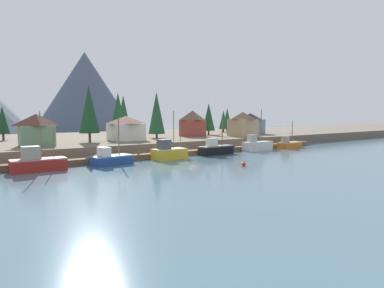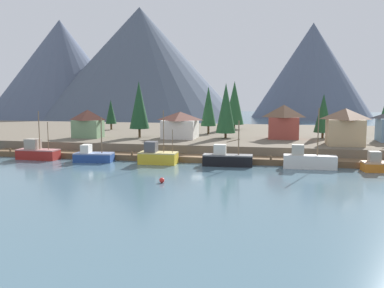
{
  "view_description": "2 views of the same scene",
  "coord_description": "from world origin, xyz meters",
  "px_view_note": "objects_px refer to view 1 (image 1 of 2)",
  "views": [
    {
      "loc": [
        -39.46,
        -52.54,
        7.96
      ],
      "look_at": [
        0.7,
        1.01,
        2.26
      ],
      "focal_mm": 30.57,
      "sensor_mm": 36.0,
      "label": 1
    },
    {
      "loc": [
        12.66,
        -67.27,
        11.59
      ],
      "look_at": [
        -1.89,
        3.52,
        2.83
      ],
      "focal_mm": 38.27,
      "sensor_mm": 36.0,
      "label": 2
    }
  ],
  "objects_px": {
    "fishing_boat_red": "(37,163)",
    "fishing_boat_blue": "(111,159)",
    "fishing_boat_black": "(216,149)",
    "conifer_back_left": "(223,120)",
    "house_blue": "(250,123)",
    "conifer_mid_left": "(157,113)",
    "conifer_near_right": "(209,117)",
    "channel_buoy": "(244,164)",
    "conifer_far_left": "(3,120)",
    "house_red": "(193,123)",
    "conifer_mid_right": "(123,113)",
    "conifer_back_right": "(227,118)",
    "conifer_near_left": "(89,109)",
    "fishing_boat_yellow": "(169,152)",
    "house_white": "(126,128)",
    "house_green": "(37,129)",
    "fishing_boat_white": "(257,145)",
    "conifer_centre": "(118,111)",
    "fishing_boat_orange": "(289,144)",
    "house_tan": "(243,124)"
  },
  "relations": [
    {
      "from": "fishing_boat_red",
      "to": "fishing_boat_blue",
      "type": "relative_size",
      "value": 1.11
    },
    {
      "from": "fishing_boat_black",
      "to": "conifer_back_left",
      "type": "relative_size",
      "value": 1.1
    },
    {
      "from": "house_blue",
      "to": "fishing_boat_blue",
      "type": "bearing_deg",
      "value": -159.81
    },
    {
      "from": "conifer_mid_left",
      "to": "conifer_near_right",
      "type": "bearing_deg",
      "value": 10.58
    },
    {
      "from": "conifer_back_left",
      "to": "channel_buoy",
      "type": "xyz_separation_m",
      "value": [
        -38.27,
        -46.84,
        -6.37
      ]
    },
    {
      "from": "house_blue",
      "to": "conifer_far_left",
      "type": "relative_size",
      "value": 1.04
    },
    {
      "from": "fishing_boat_red",
      "to": "fishing_boat_blue",
      "type": "distance_m",
      "value": 11.03
    },
    {
      "from": "fishing_boat_black",
      "to": "conifer_near_right",
      "type": "relative_size",
      "value": 0.88
    },
    {
      "from": "fishing_boat_blue",
      "to": "fishing_boat_black",
      "type": "bearing_deg",
      "value": -5.46
    },
    {
      "from": "house_red",
      "to": "conifer_back_left",
      "type": "relative_size",
      "value": 0.95
    },
    {
      "from": "fishing_boat_blue",
      "to": "conifer_mid_right",
      "type": "distance_m",
      "value": 33.23
    },
    {
      "from": "conifer_near_right",
      "to": "conifer_back_right",
      "type": "distance_m",
      "value": 23.3
    },
    {
      "from": "conifer_near_left",
      "to": "conifer_near_right",
      "type": "distance_m",
      "value": 38.53
    },
    {
      "from": "house_red",
      "to": "house_blue",
      "type": "xyz_separation_m",
      "value": [
        21.88,
        -0.84,
        -0.32
      ]
    },
    {
      "from": "fishing_boat_yellow",
      "to": "conifer_far_left",
      "type": "height_order",
      "value": "conifer_far_left"
    },
    {
      "from": "house_white",
      "to": "house_green",
      "type": "relative_size",
      "value": 1.19
    },
    {
      "from": "conifer_mid_left",
      "to": "conifer_mid_right",
      "type": "height_order",
      "value": "conifer_mid_left"
    },
    {
      "from": "house_red",
      "to": "conifer_mid_left",
      "type": "bearing_deg",
      "value": -175.85
    },
    {
      "from": "fishing_boat_white",
      "to": "conifer_back_right",
      "type": "bearing_deg",
      "value": 56.83
    },
    {
      "from": "conifer_near_left",
      "to": "fishing_boat_blue",
      "type": "bearing_deg",
      "value": -98.83
    },
    {
      "from": "conifer_mid_left",
      "to": "conifer_mid_right",
      "type": "distance_m",
      "value": 9.68
    },
    {
      "from": "fishing_boat_red",
      "to": "house_blue",
      "type": "height_order",
      "value": "house_blue"
    },
    {
      "from": "house_blue",
      "to": "conifer_mid_left",
      "type": "height_order",
      "value": "conifer_mid_left"
    },
    {
      "from": "fishing_boat_white",
      "to": "house_red",
      "type": "bearing_deg",
      "value": 100.79
    },
    {
      "from": "fishing_boat_black",
      "to": "house_green",
      "type": "bearing_deg",
      "value": 152.62
    },
    {
      "from": "fishing_boat_black",
      "to": "conifer_back_left",
      "type": "height_order",
      "value": "conifer_back_left"
    },
    {
      "from": "conifer_back_right",
      "to": "conifer_centre",
      "type": "height_order",
      "value": "conifer_centre"
    },
    {
      "from": "house_green",
      "to": "conifer_near_right",
      "type": "relative_size",
      "value": 0.65
    },
    {
      "from": "house_white",
      "to": "conifer_back_left",
      "type": "xyz_separation_m",
      "value": [
        43.32,
        14.85,
        1.39
      ]
    },
    {
      "from": "conifer_near_left",
      "to": "channel_buoy",
      "type": "distance_m",
      "value": 35.3
    },
    {
      "from": "fishing_boat_yellow",
      "to": "fishing_boat_orange",
      "type": "height_order",
      "value": "fishing_boat_yellow"
    },
    {
      "from": "house_blue",
      "to": "conifer_centre",
      "type": "height_order",
      "value": "conifer_centre"
    },
    {
      "from": "fishing_boat_black",
      "to": "conifer_mid_left",
      "type": "height_order",
      "value": "conifer_mid_left"
    },
    {
      "from": "fishing_boat_blue",
      "to": "house_blue",
      "type": "relative_size",
      "value": 0.96
    },
    {
      "from": "house_red",
      "to": "fishing_boat_blue",
      "type": "bearing_deg",
      "value": -147.34
    },
    {
      "from": "conifer_near_right",
      "to": "conifer_far_left",
      "type": "height_order",
      "value": "conifer_near_right"
    },
    {
      "from": "fishing_boat_white",
      "to": "conifer_mid_left",
      "type": "xyz_separation_m",
      "value": [
        -15.51,
        19.18,
        7.53
      ]
    },
    {
      "from": "house_green",
      "to": "conifer_mid_right",
      "type": "relative_size",
      "value": 0.55
    },
    {
      "from": "house_green",
      "to": "channel_buoy",
      "type": "distance_m",
      "value": 38.25
    },
    {
      "from": "fishing_boat_white",
      "to": "house_blue",
      "type": "bearing_deg",
      "value": 46.97
    },
    {
      "from": "fishing_boat_blue",
      "to": "conifer_centre",
      "type": "distance_m",
      "value": 47.23
    },
    {
      "from": "conifer_near_right",
      "to": "house_blue",
      "type": "bearing_deg",
      "value": -15.04
    },
    {
      "from": "house_white",
      "to": "channel_buoy",
      "type": "xyz_separation_m",
      "value": [
        5.06,
        -32.0,
        -4.98
      ]
    },
    {
      "from": "house_tan",
      "to": "conifer_far_left",
      "type": "bearing_deg",
      "value": 157.65
    },
    {
      "from": "house_red",
      "to": "conifer_near_right",
      "type": "distance_m",
      "value": 8.73
    },
    {
      "from": "fishing_boat_blue",
      "to": "house_blue",
      "type": "xyz_separation_m",
      "value": [
        54.38,
        19.99,
        4.78
      ]
    },
    {
      "from": "house_red",
      "to": "house_tan",
      "type": "relative_size",
      "value": 1.06
    },
    {
      "from": "house_white",
      "to": "conifer_near_right",
      "type": "xyz_separation_m",
      "value": [
        29.26,
        5.85,
        2.41
      ]
    },
    {
      "from": "conifer_mid_left",
      "to": "conifer_back_right",
      "type": "xyz_separation_m",
      "value": [
        39.35,
        16.61,
        -1.36
      ]
    },
    {
      "from": "conifer_far_left",
      "to": "house_red",
      "type": "bearing_deg",
      "value": -17.54
    }
  ]
}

